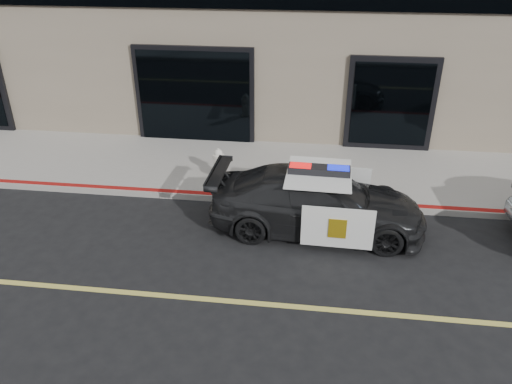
# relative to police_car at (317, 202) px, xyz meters

# --- Properties ---
(ground) EXTENTS (120.00, 120.00, 0.00)m
(ground) POSITION_rel_police_car_xyz_m (-2.62, -2.57, -0.66)
(ground) COLOR black
(ground) RESTS_ON ground
(sidewalk_n) EXTENTS (60.00, 3.50, 0.15)m
(sidewalk_n) POSITION_rel_police_car_xyz_m (-2.62, 2.68, -0.58)
(sidewalk_n) COLOR gray
(sidewalk_n) RESTS_ON ground
(police_car) EXTENTS (2.20, 4.60, 1.47)m
(police_car) POSITION_rel_police_car_xyz_m (0.00, 0.00, 0.00)
(police_car) COLOR black
(police_car) RESTS_ON ground
(fire_hydrant) EXTENTS (0.34, 0.47, 0.75)m
(fire_hydrant) POSITION_rel_police_car_xyz_m (-2.48, 1.95, -0.16)
(fire_hydrant) COLOR silver
(fire_hydrant) RESTS_ON sidewalk_n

